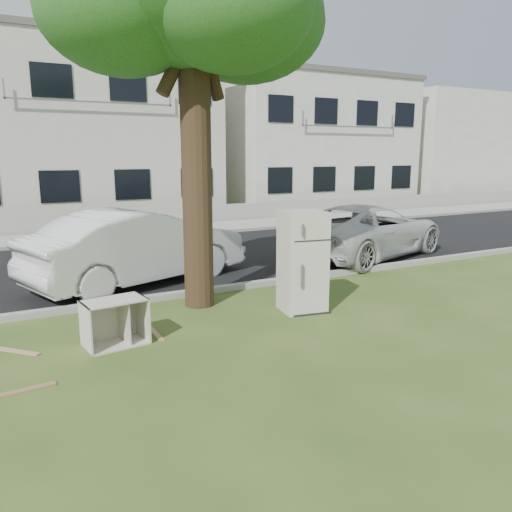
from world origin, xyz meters
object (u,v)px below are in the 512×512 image
car_center (139,247)px  cabinet (115,322)px  car_right (367,230)px  fridge (302,261)px

car_center → cabinet: bearing=140.1°
car_center → car_right: bearing=-109.5°
cabinet → car_center: size_ratio=0.18×
car_right → fridge: bearing=110.7°
fridge → cabinet: fridge is taller
fridge → car_right: size_ratio=0.35×
fridge → car_center: (-2.07, 3.33, -0.09)m
fridge → car_right: 5.41m
fridge → car_center: size_ratio=0.37×
fridge → car_right: bearing=47.1°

